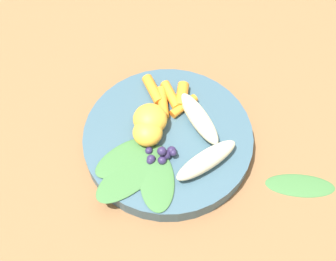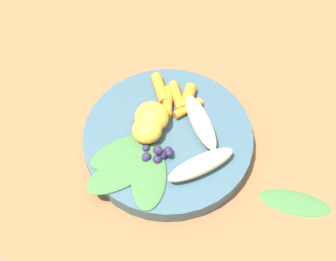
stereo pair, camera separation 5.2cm
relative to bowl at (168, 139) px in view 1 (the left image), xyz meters
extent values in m
plane|color=brown|center=(0.00, 0.00, -0.02)|extent=(2.40, 2.40, 0.00)
cylinder|color=#385666|center=(0.00, 0.00, 0.00)|extent=(0.28, 0.28, 0.03)
ellipsoid|color=beige|center=(0.04, -0.03, 0.03)|extent=(0.09, 0.11, 0.03)
ellipsoid|color=beige|center=(-0.02, -0.08, 0.03)|extent=(0.11, 0.08, 0.03)
ellipsoid|color=#F4A833|center=(-0.02, 0.02, 0.03)|extent=(0.05, 0.05, 0.04)
ellipsoid|color=#F4A833|center=(0.00, 0.03, 0.04)|extent=(0.05, 0.05, 0.04)
cylinder|color=orange|center=(0.06, 0.00, 0.02)|extent=(0.05, 0.03, 0.01)
cylinder|color=orange|center=(0.07, 0.01, 0.03)|extent=(0.05, 0.03, 0.02)
cylinder|color=orange|center=(0.07, 0.03, 0.02)|extent=(0.05, 0.05, 0.02)
cylinder|color=orange|center=(0.05, 0.03, 0.02)|extent=(0.06, 0.05, 0.02)
cylinder|color=orange|center=(0.06, 0.06, 0.02)|extent=(0.05, 0.06, 0.02)
sphere|color=#2D234C|center=(-0.04, 0.01, 0.02)|extent=(0.01, 0.01, 0.01)
sphere|color=#2D234C|center=(-0.04, -0.01, 0.02)|extent=(0.01, 0.01, 0.01)
sphere|color=#2D234C|center=(-0.05, -0.02, 0.02)|extent=(0.01, 0.01, 0.01)
sphere|color=#2D234C|center=(-0.04, -0.02, 0.02)|extent=(0.01, 0.01, 0.01)
sphere|color=#2D234C|center=(-0.04, 0.01, 0.02)|extent=(0.01, 0.01, 0.01)
sphere|color=#2D234C|center=(-0.03, -0.03, 0.03)|extent=(0.01, 0.01, 0.01)
sphere|color=#2D234C|center=(-0.04, -0.01, 0.03)|extent=(0.01, 0.01, 0.01)
sphere|color=#2D234C|center=(-0.03, -0.02, 0.02)|extent=(0.01, 0.01, 0.01)
sphere|color=#2D234C|center=(-0.06, 0.00, 0.02)|extent=(0.01, 0.01, 0.01)
sphere|color=#2D234C|center=(-0.06, 0.00, 0.02)|extent=(0.01, 0.01, 0.01)
ellipsoid|color=#3D7038|center=(-0.07, 0.04, 0.02)|extent=(0.11, 0.09, 0.01)
ellipsoid|color=#3D7038|center=(-0.09, 0.01, 0.02)|extent=(0.14, 0.10, 0.01)
ellipsoid|color=#3D7038|center=(-0.08, -0.02, 0.02)|extent=(0.12, 0.10, 0.01)
ellipsoid|color=#3D7038|center=(0.03, -0.22, -0.01)|extent=(0.08, 0.12, 0.01)
camera|label=1|loc=(-0.32, -0.17, 0.59)|focal=45.09mm
camera|label=2|loc=(-0.29, -0.21, 0.59)|focal=45.09mm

